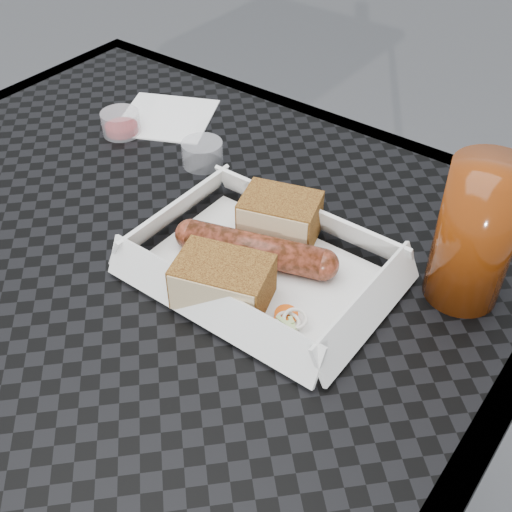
{
  "coord_description": "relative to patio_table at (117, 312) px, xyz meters",
  "views": [
    {
      "loc": [
        0.42,
        -0.3,
        1.18
      ],
      "look_at": [
        0.14,
        0.07,
        0.78
      ],
      "focal_mm": 45.0,
      "sensor_mm": 36.0,
      "label": 1
    }
  ],
  "objects": [
    {
      "name": "patio_table",
      "position": [
        0.0,
        0.0,
        0.0
      ],
      "size": [
        0.8,
        0.8,
        0.74
      ],
      "color": "black",
      "rests_on": "ground"
    },
    {
      "name": "food_tray",
      "position": [
        0.14,
        0.08,
        0.08
      ],
      "size": [
        0.22,
        0.15,
        0.0
      ],
      "primitive_type": "cube",
      "color": "white",
      "rests_on": "patio_table"
    },
    {
      "name": "bratwurst",
      "position": [
        0.13,
        0.09,
        0.1
      ],
      "size": [
        0.16,
        0.07,
        0.03
      ],
      "rotation": [
        0.0,
        0.0,
        0.31
      ],
      "color": "maroon",
      "rests_on": "food_tray"
    },
    {
      "name": "bread_near",
      "position": [
        0.12,
        0.13,
        0.1
      ],
      "size": [
        0.09,
        0.08,
        0.05
      ],
      "primitive_type": "cube",
      "rotation": [
        0.0,
        0.0,
        0.31
      ],
      "color": "brown",
      "rests_on": "food_tray"
    },
    {
      "name": "bread_far",
      "position": [
        0.13,
        0.03,
        0.1
      ],
      "size": [
        0.1,
        0.08,
        0.04
      ],
      "primitive_type": "cube",
      "rotation": [
        0.0,
        0.0,
        0.31
      ],
      "color": "brown",
      "rests_on": "food_tray"
    },
    {
      "name": "veg_garnish",
      "position": [
        0.2,
        0.03,
        0.08
      ],
      "size": [
        0.03,
        0.03,
        0.0
      ],
      "color": "#EC520A",
      "rests_on": "food_tray"
    },
    {
      "name": "napkin",
      "position": [
        -0.15,
        0.25,
        0.08
      ],
      "size": [
        0.16,
        0.16,
        0.0
      ],
      "primitive_type": "cube",
      "rotation": [
        0.0,
        0.0,
        0.44
      ],
      "color": "white",
      "rests_on": "patio_table"
    },
    {
      "name": "condiment_cup_sauce",
      "position": [
        -0.17,
        0.19,
        0.09
      ],
      "size": [
        0.05,
        0.05,
        0.03
      ],
      "primitive_type": "cylinder",
      "color": "maroon",
      "rests_on": "patio_table"
    },
    {
      "name": "condiment_cup_empty",
      "position": [
        -0.04,
        0.2,
        0.09
      ],
      "size": [
        0.05,
        0.05,
        0.03
      ],
      "primitive_type": "cylinder",
      "color": "silver",
      "rests_on": "patio_table"
    },
    {
      "name": "drink_glass",
      "position": [
        0.31,
        0.17,
        0.15
      ],
      "size": [
        0.07,
        0.07,
        0.14
      ],
      "primitive_type": "cylinder",
      "color": "#5F2408",
      "rests_on": "patio_table"
    }
  ]
}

